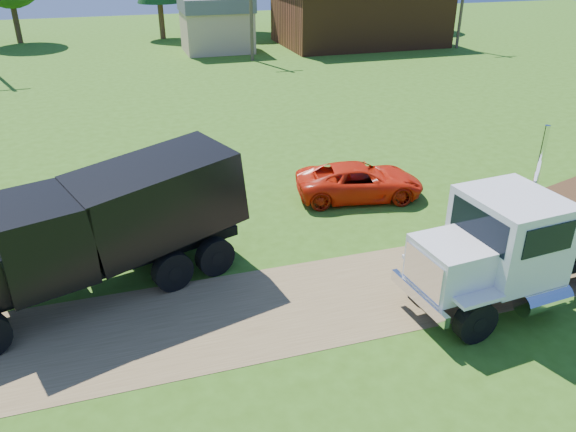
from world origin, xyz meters
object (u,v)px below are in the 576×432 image
object	(u,v)px
black_dump_truck	(106,224)
orange_pickup	(360,181)
flatbed_trailer	(570,203)
spectator_a	(503,222)
white_semi_tractor	(509,250)

from	to	relation	value
black_dump_truck	orange_pickup	distance (m)	10.42
black_dump_truck	flatbed_trailer	bearing A→B (deg)	-21.10
spectator_a	black_dump_truck	bearing A→B (deg)	125.87
orange_pickup	spectator_a	bearing A→B (deg)	-139.61
white_semi_tractor	orange_pickup	bearing A→B (deg)	91.73
white_semi_tractor	flatbed_trailer	world-z (taller)	white_semi_tractor
black_dump_truck	flatbed_trailer	size ratio (longest dim) A/B	1.20
black_dump_truck	orange_pickup	size ratio (longest dim) A/B	1.77
orange_pickup	flatbed_trailer	bearing A→B (deg)	-114.30
white_semi_tractor	orange_pickup	size ratio (longest dim) A/B	1.65
orange_pickup	spectator_a	distance (m)	5.88
black_dump_truck	spectator_a	xyz separation A→B (m)	(12.59, -1.31, -1.23)
white_semi_tractor	spectator_a	xyz separation A→B (m)	(2.04, 2.80, -0.82)
orange_pickup	flatbed_trailer	size ratio (longest dim) A/B	0.68
black_dump_truck	white_semi_tractor	bearing A→B (deg)	-40.25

